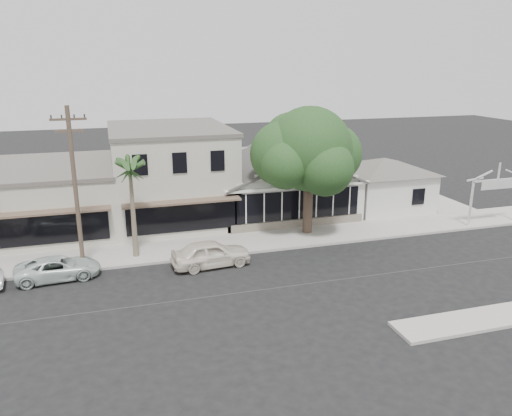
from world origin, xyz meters
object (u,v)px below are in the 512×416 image
object	(u,v)px
car_2	(58,268)
shade_tree	(307,151)
arch_sign	(498,182)
utility_pole	(75,186)
car_0	(211,253)

from	to	relation	value
car_2	shade_tree	world-z (taller)	shade_tree
arch_sign	utility_pole	xyz separation A→B (m)	(-27.40, -0.10, 1.63)
car_0	shade_tree	world-z (taller)	shade_tree
shade_tree	arch_sign	bearing A→B (deg)	-9.59
arch_sign	shade_tree	xyz separation A→B (m)	(-13.30, 2.25, 2.42)
arch_sign	car_2	distance (m)	28.76
arch_sign	car_2	world-z (taller)	arch_sign
car_0	shade_tree	bearing A→B (deg)	-67.27
shade_tree	car_0	bearing A→B (deg)	-152.34
utility_pole	arch_sign	bearing A→B (deg)	0.21
utility_pole	car_2	size ratio (longest dim) A/B	2.09
car_2	car_0	bearing A→B (deg)	-98.95
car_2	arch_sign	bearing A→B (deg)	-92.66
utility_pole	shade_tree	bearing A→B (deg)	9.45
arch_sign	car_0	distance (m)	20.70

